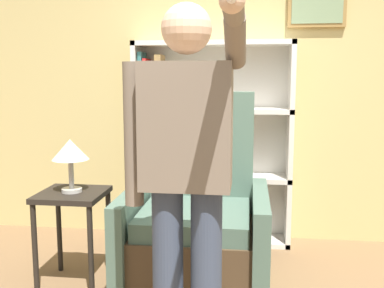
{
  "coord_description": "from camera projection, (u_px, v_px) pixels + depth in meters",
  "views": [
    {
      "loc": [
        0.11,
        -1.93,
        1.43
      ],
      "look_at": [
        -0.2,
        0.51,
        1.06
      ],
      "focal_mm": 42.0,
      "sensor_mm": 36.0,
      "label": 1
    }
  ],
  "objects": [
    {
      "name": "bookcase",
      "position": [
        198.0,
        143.0,
        3.87
      ],
      "size": [
        1.34,
        0.28,
        1.72
      ],
      "color": "silver",
      "rests_on": "ground_plane"
    },
    {
      "name": "armchair",
      "position": [
        197.0,
        229.0,
        3.07
      ],
      "size": [
        0.95,
        0.91,
        1.32
      ],
      "color": "#4C3823",
      "rests_on": "ground_plane"
    },
    {
      "name": "person_standing",
      "position": [
        186.0,
        167.0,
        2.09
      ],
      "size": [
        0.56,
        0.78,
        1.76
      ],
      "color": "#384256",
      "rests_on": "ground_plane"
    },
    {
      "name": "table_lamp",
      "position": [
        70.0,
        152.0,
        3.01
      ],
      "size": [
        0.25,
        0.25,
        0.36
      ],
      "color": "#B7B2A8",
      "rests_on": "side_table"
    },
    {
      "name": "wall_back",
      "position": [
        238.0,
        80.0,
        3.91
      ],
      "size": [
        8.0,
        0.11,
        2.8
      ],
      "color": "tan",
      "rests_on": "ground_plane"
    },
    {
      "name": "side_table",
      "position": [
        73.0,
        209.0,
        3.06
      ],
      "size": [
        0.44,
        0.44,
        0.66
      ],
      "color": "black",
      "rests_on": "ground_plane"
    }
  ]
}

